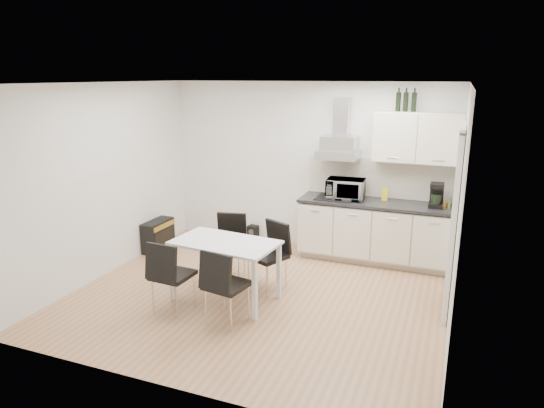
{
  "coord_description": "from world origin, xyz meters",
  "views": [
    {
      "loc": [
        2.19,
        -5.16,
        2.69
      ],
      "look_at": [
        0.04,
        0.39,
        1.1
      ],
      "focal_mm": 32.0,
      "sensor_mm": 36.0,
      "label": 1
    }
  ],
  "objects_px": {
    "dining_table": "(225,249)",
    "chair_far_right": "(267,257)",
    "floor_speaker": "(253,233)",
    "chair_near_right": "(227,286)",
    "chair_far_left": "(229,248)",
    "chair_near_left": "(173,276)",
    "kitchenette": "(379,207)",
    "guitar_amp": "(158,235)"
  },
  "relations": [
    {
      "from": "dining_table",
      "to": "chair_near_right",
      "type": "height_order",
      "value": "chair_near_right"
    },
    {
      "from": "chair_far_left",
      "to": "guitar_amp",
      "type": "height_order",
      "value": "chair_far_left"
    },
    {
      "from": "dining_table",
      "to": "chair_far_right",
      "type": "bearing_deg",
      "value": 56.34
    },
    {
      "from": "chair_far_left",
      "to": "floor_speaker",
      "type": "xyz_separation_m",
      "value": [
        -0.32,
        1.55,
        -0.31
      ]
    },
    {
      "from": "dining_table",
      "to": "chair_far_left",
      "type": "relative_size",
      "value": 1.49
    },
    {
      "from": "chair_far_right",
      "to": "floor_speaker",
      "type": "bearing_deg",
      "value": -36.35
    },
    {
      "from": "chair_far_right",
      "to": "kitchenette",
      "type": "bearing_deg",
      "value": -102.5
    },
    {
      "from": "dining_table",
      "to": "chair_far_left",
      "type": "distance_m",
      "value": 0.66
    },
    {
      "from": "kitchenette",
      "to": "dining_table",
      "type": "distance_m",
      "value": 2.49
    },
    {
      "from": "chair_far_right",
      "to": "guitar_amp",
      "type": "xyz_separation_m",
      "value": [
        -2.15,
        0.73,
        -0.2
      ]
    },
    {
      "from": "dining_table",
      "to": "chair_far_left",
      "type": "height_order",
      "value": "chair_far_left"
    },
    {
      "from": "floor_speaker",
      "to": "guitar_amp",
      "type": "bearing_deg",
      "value": -134.03
    },
    {
      "from": "dining_table",
      "to": "chair_far_right",
      "type": "distance_m",
      "value": 0.62
    },
    {
      "from": "dining_table",
      "to": "chair_near_left",
      "type": "relative_size",
      "value": 1.49
    },
    {
      "from": "kitchenette",
      "to": "guitar_amp",
      "type": "height_order",
      "value": "kitchenette"
    },
    {
      "from": "chair_far_right",
      "to": "chair_near_left",
      "type": "bearing_deg",
      "value": 74.57
    },
    {
      "from": "guitar_amp",
      "to": "floor_speaker",
      "type": "xyz_separation_m",
      "value": [
        1.22,
        0.95,
        -0.11
      ]
    },
    {
      "from": "floor_speaker",
      "to": "chair_near_right",
      "type": "bearing_deg",
      "value": -64.57
    },
    {
      "from": "chair_far_right",
      "to": "chair_near_left",
      "type": "distance_m",
      "value": 1.24
    },
    {
      "from": "chair_far_right",
      "to": "floor_speaker",
      "type": "height_order",
      "value": "chair_far_right"
    },
    {
      "from": "chair_near_left",
      "to": "chair_near_right",
      "type": "xyz_separation_m",
      "value": [
        0.71,
        -0.02,
        0.0
      ]
    },
    {
      "from": "chair_far_left",
      "to": "floor_speaker",
      "type": "distance_m",
      "value": 1.61
    },
    {
      "from": "chair_near_right",
      "to": "chair_far_right",
      "type": "bearing_deg",
      "value": 94.19
    },
    {
      "from": "guitar_amp",
      "to": "chair_near_right",
      "type": "bearing_deg",
      "value": -38.2
    },
    {
      "from": "kitchenette",
      "to": "chair_near_left",
      "type": "xyz_separation_m",
      "value": [
        -1.95,
        -2.46,
        -0.39
      ]
    },
    {
      "from": "chair_far_right",
      "to": "chair_far_left",
      "type": "bearing_deg",
      "value": 12.58
    },
    {
      "from": "chair_far_left",
      "to": "chair_near_left",
      "type": "distance_m",
      "value": 1.1
    },
    {
      "from": "kitchenette",
      "to": "floor_speaker",
      "type": "bearing_deg",
      "value": 175.46
    },
    {
      "from": "chair_far_left",
      "to": "chair_near_right",
      "type": "relative_size",
      "value": 1.0
    },
    {
      "from": "kitchenette",
      "to": "chair_far_left",
      "type": "distance_m",
      "value": 2.27
    },
    {
      "from": "chair_near_right",
      "to": "guitar_amp",
      "type": "bearing_deg",
      "value": 150.11
    },
    {
      "from": "chair_far_left",
      "to": "guitar_amp",
      "type": "bearing_deg",
      "value": -33.08
    },
    {
      "from": "chair_far_right",
      "to": "chair_near_left",
      "type": "relative_size",
      "value": 1.0
    },
    {
      "from": "chair_near_left",
      "to": "floor_speaker",
      "type": "relative_size",
      "value": 3.36
    },
    {
      "from": "chair_near_left",
      "to": "guitar_amp",
      "type": "relative_size",
      "value": 1.51
    },
    {
      "from": "kitchenette",
      "to": "chair_far_right",
      "type": "relative_size",
      "value": 2.86
    },
    {
      "from": "chair_far_left",
      "to": "chair_near_left",
      "type": "bearing_deg",
      "value": 67.95
    },
    {
      "from": "chair_near_right",
      "to": "kitchenette",
      "type": "bearing_deg",
      "value": 73.08
    },
    {
      "from": "kitchenette",
      "to": "guitar_amp",
      "type": "distance_m",
      "value": 3.44
    },
    {
      "from": "chair_near_left",
      "to": "floor_speaker",
      "type": "distance_m",
      "value": 2.65
    },
    {
      "from": "dining_table",
      "to": "chair_far_right",
      "type": "height_order",
      "value": "chair_far_right"
    },
    {
      "from": "chair_far_left",
      "to": "kitchenette",
      "type": "bearing_deg",
      "value": -153.74
    }
  ]
}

